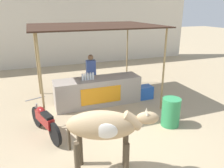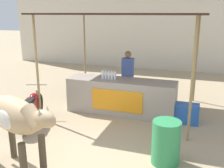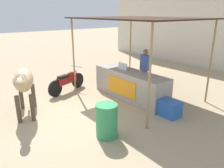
# 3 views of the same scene
# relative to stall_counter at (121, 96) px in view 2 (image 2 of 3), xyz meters

# --- Properties ---
(ground_plane) EXTENTS (60.00, 60.00, 0.00)m
(ground_plane) POSITION_rel_stall_counter_xyz_m (0.00, -2.20, -0.48)
(ground_plane) COLOR tan
(building_wall_far) EXTENTS (16.00, 0.50, 5.89)m
(building_wall_far) POSITION_rel_stall_counter_xyz_m (0.00, 6.38, 2.47)
(building_wall_far) COLOR beige
(building_wall_far) RESTS_ON ground
(stall_counter) EXTENTS (3.00, 0.82, 0.96)m
(stall_counter) POSITION_rel_stall_counter_xyz_m (0.00, 0.00, 0.00)
(stall_counter) COLOR #9E9389
(stall_counter) RESTS_ON ground
(stall_awning) EXTENTS (4.20, 3.20, 2.73)m
(stall_awning) POSITION_rel_stall_counter_xyz_m (0.00, 0.30, 2.14)
(stall_awning) COLOR #382319
(stall_awning) RESTS_ON ground
(water_bottle_row) EXTENTS (0.43, 0.07, 0.25)m
(water_bottle_row) POSITION_rel_stall_counter_xyz_m (-0.35, -0.05, 0.59)
(water_bottle_row) COLOR silver
(water_bottle_row) RESTS_ON stall_counter
(vendor_behind_counter) EXTENTS (0.34, 0.22, 1.65)m
(vendor_behind_counter) POSITION_rel_stall_counter_xyz_m (-0.03, 0.75, 0.37)
(vendor_behind_counter) COLOR #383842
(vendor_behind_counter) RESTS_ON ground
(cooler_box) EXTENTS (0.60, 0.44, 0.48)m
(cooler_box) POSITION_rel_stall_counter_xyz_m (1.80, -0.10, -0.24)
(cooler_box) COLOR blue
(cooler_box) RESTS_ON ground
(water_barrel) EXTENTS (0.53, 0.53, 0.84)m
(water_barrel) POSITION_rel_stall_counter_xyz_m (1.54, -2.18, -0.06)
(water_barrel) COLOR #2D8C51
(water_barrel) RESTS_ON ground
(cow) EXTENTS (1.83, 1.00, 1.44)m
(cow) POSITION_rel_stall_counter_xyz_m (-0.84, -3.33, 0.55)
(cow) COLOR tan
(cow) RESTS_ON ground
(motorcycle_parked) EXTENTS (0.76, 1.73, 0.90)m
(motorcycle_parked) POSITION_rel_stall_counter_xyz_m (-1.92, -1.44, -0.05)
(motorcycle_parked) COLOR black
(motorcycle_parked) RESTS_ON ground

